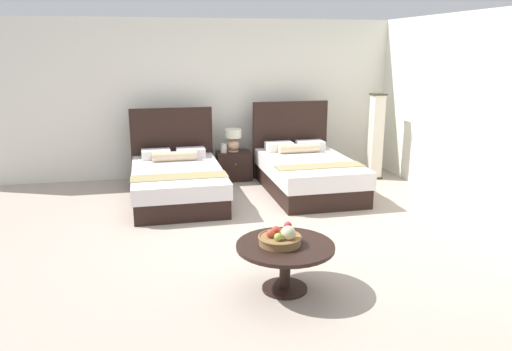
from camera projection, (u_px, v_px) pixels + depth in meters
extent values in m
cube|color=#AE9E8F|center=(268.00, 233.00, 6.06)|extent=(9.47, 9.67, 0.02)
cube|color=white|center=(229.00, 98.00, 8.59)|extent=(9.47, 0.12, 2.67)
cube|color=white|center=(473.00, 113.00, 6.68)|extent=(0.12, 5.27, 2.67)
cube|color=black|center=(178.00, 192.00, 7.29)|extent=(1.28, 2.04, 0.27)
cube|color=silver|center=(177.00, 176.00, 7.23)|extent=(1.32, 2.09, 0.22)
cube|color=black|center=(172.00, 146.00, 8.15)|extent=(1.33, 0.08, 1.25)
cube|color=white|center=(156.00, 154.00, 7.83)|extent=(0.46, 0.31, 0.14)
cube|color=white|center=(191.00, 153.00, 7.95)|extent=(0.46, 0.31, 0.14)
cylinder|color=beige|center=(174.00, 156.00, 7.66)|extent=(0.69, 0.16, 0.15)
cube|color=#9A8B5D|center=(179.00, 176.00, 6.74)|extent=(1.32, 0.39, 0.01)
cube|color=black|center=(308.00, 184.00, 7.69)|extent=(1.27, 2.02, 0.28)
cube|color=silver|center=(309.00, 167.00, 7.62)|extent=(1.31, 2.06, 0.25)
cube|color=black|center=(290.00, 139.00, 8.53)|extent=(1.31, 0.08, 1.31)
cube|color=white|center=(279.00, 146.00, 8.21)|extent=(0.45, 0.31, 0.14)
cube|color=white|center=(310.00, 145.00, 8.32)|extent=(0.45, 0.31, 0.14)
cylinder|color=beige|center=(299.00, 148.00, 8.04)|extent=(0.68, 0.16, 0.15)
cube|color=#9A8B5D|center=(320.00, 166.00, 7.14)|extent=(1.30, 0.35, 0.01)
cube|color=black|center=(234.00, 166.00, 8.42)|extent=(0.57, 0.40, 0.49)
sphere|color=tan|center=(236.00, 164.00, 8.20)|extent=(0.02, 0.02, 0.02)
cylinder|color=#D8AB86|center=(233.00, 151.00, 8.37)|extent=(0.17, 0.17, 0.02)
ellipsoid|color=#D8AB86|center=(233.00, 145.00, 8.35)|extent=(0.20, 0.20, 0.18)
cylinder|color=#99844C|center=(233.00, 139.00, 8.32)|extent=(0.02, 0.02, 0.04)
cylinder|color=silver|center=(233.00, 133.00, 8.30)|extent=(0.28, 0.28, 0.14)
cylinder|color=beige|center=(224.00, 148.00, 8.26)|extent=(0.11, 0.11, 0.14)
torus|color=beige|center=(224.00, 144.00, 8.25)|extent=(0.10, 0.10, 0.01)
cylinder|color=black|center=(285.00, 288.00, 4.63)|extent=(0.43, 0.43, 0.02)
cylinder|color=black|center=(285.00, 269.00, 4.58)|extent=(0.10, 0.10, 0.42)
cylinder|color=black|center=(285.00, 246.00, 4.53)|extent=(0.91, 0.91, 0.04)
cylinder|color=olive|center=(280.00, 241.00, 4.51)|extent=(0.38, 0.38, 0.07)
torus|color=olive|center=(280.00, 237.00, 4.50)|extent=(0.40, 0.40, 0.02)
sphere|color=beige|center=(288.00, 233.00, 4.45)|extent=(0.13, 0.13, 0.13)
sphere|color=orange|center=(287.00, 231.00, 4.55)|extent=(0.09, 0.09, 0.09)
sphere|color=#B83926|center=(276.00, 230.00, 4.57)|extent=(0.08, 0.08, 0.08)
sphere|color=#B44129|center=(271.00, 234.00, 4.49)|extent=(0.08, 0.08, 0.08)
sphere|color=#93A646|center=(278.00, 237.00, 4.41)|extent=(0.08, 0.08, 0.08)
sphere|color=red|center=(288.00, 226.00, 4.87)|extent=(0.08, 0.08, 0.08)
cube|color=#333223|center=(373.00, 177.00, 8.58)|extent=(0.24, 0.24, 0.03)
cube|color=white|center=(376.00, 136.00, 8.40)|extent=(0.20, 0.20, 1.40)
cube|color=#333223|center=(378.00, 94.00, 8.22)|extent=(0.24, 0.24, 0.02)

